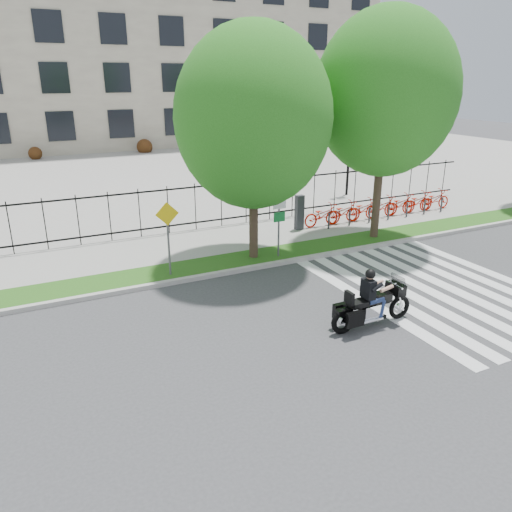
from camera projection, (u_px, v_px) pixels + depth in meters
name	position (u px, v px, depth m)	size (l,w,h in m)	color
ground	(309.00, 319.00, 13.94)	(120.00, 120.00, 0.00)	#39393B
curb	(246.00, 269.00, 17.38)	(60.00, 0.20, 0.15)	#A9A59F
grass_verge	(236.00, 261.00, 18.09)	(60.00, 1.50, 0.15)	#224E13
sidewalk	(211.00, 242.00, 20.20)	(60.00, 3.50, 0.15)	gray
plaza	(119.00, 172.00, 35.00)	(80.00, 34.00, 0.10)	gray
crosswalk_stripes	(437.00, 288.00, 15.96)	(5.70, 8.00, 0.01)	silver
iron_fence	(195.00, 207.00, 21.31)	(30.00, 0.06, 2.00)	black
office_building	(66.00, 38.00, 48.43)	(60.00, 21.90, 20.15)	gray
lamp_post_right	(350.00, 139.00, 27.15)	(1.06, 0.70, 4.25)	black
street_tree_1	(253.00, 118.00, 16.68)	(5.34, 5.34, 8.02)	#372A1E
street_tree_2	(386.00, 94.00, 18.77)	(5.42, 5.42, 8.76)	#372A1E
bike_share_station	(381.00, 207.00, 23.31)	(8.90, 0.86, 1.50)	#2D2D33
sign_pole_regulatory	(279.00, 214.00, 17.86)	(0.50, 0.09, 2.50)	#59595B
sign_pole_warning	(168.00, 229.00, 16.14)	(0.78, 0.09, 2.49)	#59595B
motorcycle_rider	(372.00, 303.00, 13.36)	(2.61, 0.76, 2.01)	black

